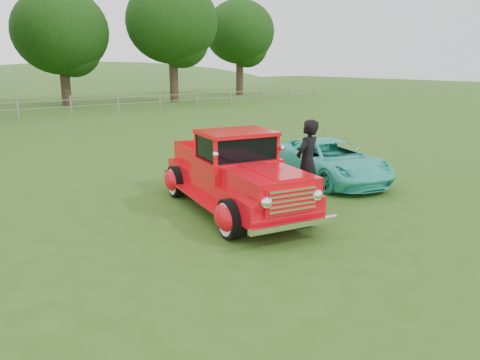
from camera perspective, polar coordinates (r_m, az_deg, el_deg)
ground at (r=9.73m, az=5.12°, el=-5.09°), size 140.00×140.00×0.00m
fence_line at (r=29.50m, az=-25.48°, el=7.86°), size 48.00×0.12×1.20m
tree_near_east at (r=37.50m, az=-21.01°, el=16.52°), size 6.80×6.80×8.33m
tree_mid_east at (r=38.94m, az=-8.31°, el=18.53°), size 7.20×7.20×9.44m
tree_far_east at (r=46.40m, az=-0.05°, el=17.58°), size 6.60×6.60×8.86m
red_pickup at (r=10.24m, az=-0.60°, el=0.61°), size 2.94×5.23×1.78m
teal_sedan at (r=13.14m, az=10.93°, el=2.38°), size 2.84×4.39×1.12m
man at (r=10.77m, az=8.19°, el=2.15°), size 0.81×0.63×1.96m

